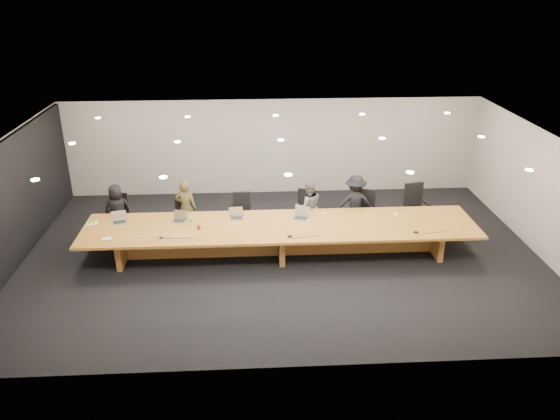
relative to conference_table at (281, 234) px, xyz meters
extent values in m
plane|color=black|center=(0.00, 0.00, -0.52)|extent=(12.00, 12.00, 0.00)
cube|color=beige|center=(0.00, 4.00, 0.88)|extent=(12.00, 0.02, 2.80)
cube|color=black|center=(-5.94, 0.00, 0.85)|extent=(0.08, 7.84, 2.74)
cube|color=#975F21|center=(0.00, 0.00, 0.20)|extent=(9.00, 1.80, 0.06)
cube|color=brown|center=(0.00, 0.00, -0.18)|extent=(7.65, 0.15, 0.69)
cube|color=brown|center=(-3.60, 0.00, -0.18)|extent=(0.12, 1.26, 0.69)
cube|color=brown|center=(0.00, 0.00, -0.18)|extent=(0.12, 1.26, 0.69)
cube|color=brown|center=(3.60, 0.00, -0.18)|extent=(0.12, 1.26, 0.69)
imported|color=black|center=(-3.96, 1.23, 0.16)|extent=(0.76, 0.60, 1.35)
imported|color=#403C22|center=(-2.27, 1.12, 0.22)|extent=(0.62, 0.48, 1.49)
imported|color=slate|center=(0.76, 1.14, 0.18)|extent=(0.75, 0.62, 1.41)
imported|color=black|center=(1.95, 1.23, 0.22)|extent=(0.96, 0.56, 1.47)
cylinder|color=silver|center=(-2.05, 0.15, 0.34)|extent=(0.07, 0.07, 0.22)
cylinder|color=maroon|center=(-1.86, -0.10, 0.28)|extent=(0.08, 0.08, 0.09)
cone|color=white|center=(1.08, 0.43, 0.27)|extent=(0.08, 0.08, 0.09)
cone|color=white|center=(2.76, 0.35, 0.27)|extent=(0.08, 0.08, 0.09)
cube|color=white|center=(-4.35, 0.35, 0.24)|extent=(0.27, 0.23, 0.01)
cube|color=green|center=(-4.36, 0.36, 0.26)|extent=(0.20, 0.14, 0.03)
cube|color=#A7A7AC|center=(-3.82, -0.53, 0.25)|extent=(0.23, 0.19, 0.03)
cone|color=black|center=(-2.65, -0.50, 0.24)|extent=(0.13, 0.13, 0.03)
cone|color=black|center=(0.17, -0.60, 0.25)|extent=(0.16, 0.16, 0.03)
cone|color=black|center=(2.99, -0.56, 0.25)|extent=(0.16, 0.16, 0.03)
camera|label=1|loc=(-0.68, -11.30, 5.53)|focal=35.00mm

